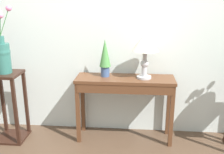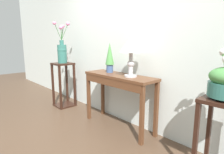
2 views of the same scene
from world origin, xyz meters
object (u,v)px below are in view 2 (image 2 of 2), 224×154
at_px(potted_plant_on_console, 110,56).
at_px(table_lamp, 131,47).
at_px(console_table, 118,84).
at_px(pedestal_stand_left, 64,85).
at_px(flower_vase_tall_left, 62,50).
at_px(pedestal_stand_right, 220,142).

bearing_deg(potted_plant_on_console, table_lamp, -4.81).
xyz_separation_m(console_table, table_lamp, (0.21, 0.02, 0.51)).
relative_size(potted_plant_on_console, pedestal_stand_left, 0.52).
height_order(table_lamp, potted_plant_on_console, table_lamp).
relative_size(table_lamp, flower_vase_tall_left, 0.70).
relative_size(table_lamp, pedestal_stand_left, 0.62).
distance_m(table_lamp, pedestal_stand_right, 1.38).
height_order(console_table, potted_plant_on_console, potted_plant_on_console).
bearing_deg(pedestal_stand_right, console_table, 175.77).
xyz_separation_m(pedestal_stand_left, flower_vase_tall_left, (0.00, 0.00, 0.64)).
bearing_deg(pedestal_stand_left, potted_plant_on_console, 8.72).
relative_size(pedestal_stand_left, pedestal_stand_right, 1.10).
distance_m(potted_plant_on_console, pedestal_stand_right, 1.71).
relative_size(console_table, flower_vase_tall_left, 1.53).
distance_m(flower_vase_tall_left, pedestal_stand_right, 2.78).
height_order(potted_plant_on_console, flower_vase_tall_left, flower_vase_tall_left).
relative_size(console_table, pedestal_stand_left, 1.35).
height_order(console_table, flower_vase_tall_left, flower_vase_tall_left).
distance_m(pedestal_stand_left, flower_vase_tall_left, 0.64).
height_order(console_table, pedestal_stand_left, pedestal_stand_left).
distance_m(potted_plant_on_console, flower_vase_tall_left, 1.13).
relative_size(flower_vase_tall_left, pedestal_stand_right, 0.97).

